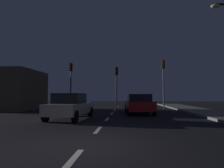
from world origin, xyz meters
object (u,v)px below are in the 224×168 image
object	(u,v)px
traffic_signal_right	(163,75)
car_adjacent_lane	(71,106)
traffic_signal_center	(117,79)
traffic_signal_left	(71,77)
car_stopped_ahead	(139,104)

from	to	relation	value
traffic_signal_right	car_adjacent_lane	world-z (taller)	traffic_signal_right
car_adjacent_lane	traffic_signal_center	bearing A→B (deg)	76.69
traffic_signal_left	car_stopped_ahead	world-z (taller)	traffic_signal_left
traffic_signal_center	car_stopped_ahead	distance (m)	6.91
traffic_signal_left	traffic_signal_center	xyz separation A→B (m)	(5.07, -0.00, -0.32)
traffic_signal_left	car_stopped_ahead	size ratio (longest dim) A/B	1.24
traffic_signal_center	car_stopped_ahead	xyz separation A→B (m)	(2.04, -6.14, -2.42)
traffic_signal_right	traffic_signal_center	bearing A→B (deg)	-179.98
car_stopped_ahead	traffic_signal_right	bearing A→B (deg)	64.17
traffic_signal_left	car_stopped_ahead	bearing A→B (deg)	-40.86
traffic_signal_left	traffic_signal_right	xyz separation A→B (m)	(10.08, 0.00, 0.13)
traffic_signal_left	traffic_signal_right	world-z (taller)	traffic_signal_right
traffic_signal_left	traffic_signal_center	world-z (taller)	traffic_signal_left
traffic_signal_right	car_stopped_ahead	size ratio (longest dim) A/B	1.29
traffic_signal_center	car_stopped_ahead	world-z (taller)	traffic_signal_center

